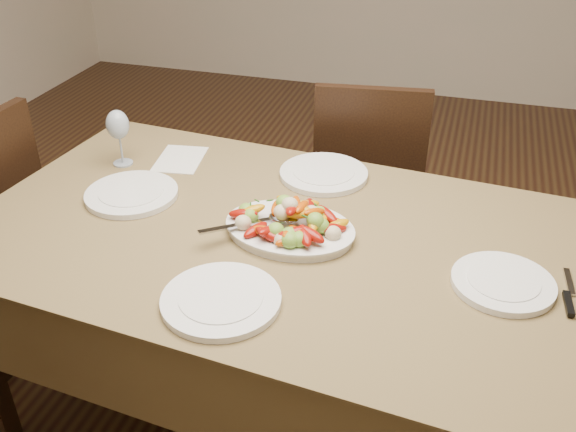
% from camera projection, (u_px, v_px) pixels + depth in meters
% --- Properties ---
extents(floor, '(6.00, 6.00, 0.00)m').
position_uv_depth(floor, '(264.00, 351.00, 2.48)').
color(floor, '#341F10').
rests_on(floor, ground).
extents(dining_table, '(1.93, 1.20, 0.76)m').
position_uv_depth(dining_table, '(288.00, 337.00, 2.00)').
color(dining_table, brown).
rests_on(dining_table, ground).
extents(chair_far, '(0.47, 0.47, 0.95)m').
position_uv_depth(chair_far, '(368.00, 181.00, 2.67)').
color(chair_far, black).
rests_on(chair_far, ground).
extents(serving_platter, '(0.38, 0.30, 0.02)m').
position_uv_depth(serving_platter, '(290.00, 231.00, 1.80)').
color(serving_platter, white).
rests_on(serving_platter, dining_table).
extents(roasted_vegetables, '(0.31, 0.23, 0.09)m').
position_uv_depth(roasted_vegetables, '(290.00, 213.00, 1.77)').
color(roasted_vegetables, maroon).
rests_on(roasted_vegetables, serving_platter).
extents(serving_spoon, '(0.24, 0.24, 0.03)m').
position_uv_depth(serving_spoon, '(263.00, 222.00, 1.77)').
color(serving_spoon, '#9EA0A8').
rests_on(serving_spoon, serving_platter).
extents(plate_left, '(0.28, 0.28, 0.02)m').
position_uv_depth(plate_left, '(132.00, 194.00, 1.98)').
color(plate_left, white).
rests_on(plate_left, dining_table).
extents(plate_right, '(0.25, 0.25, 0.02)m').
position_uv_depth(plate_right, '(503.00, 283.00, 1.59)').
color(plate_right, white).
rests_on(plate_right, dining_table).
extents(plate_far, '(0.29, 0.29, 0.02)m').
position_uv_depth(plate_far, '(324.00, 174.00, 2.09)').
color(plate_far, white).
rests_on(plate_far, dining_table).
extents(plate_near, '(0.29, 0.29, 0.02)m').
position_uv_depth(plate_near, '(221.00, 300.00, 1.54)').
color(plate_near, white).
rests_on(plate_near, dining_table).
extents(wine_glass, '(0.08, 0.08, 0.20)m').
position_uv_depth(wine_glass, '(119.00, 136.00, 2.12)').
color(wine_glass, '#8C99A5').
rests_on(wine_glass, dining_table).
extents(menu_card, '(0.18, 0.23, 0.00)m').
position_uv_depth(menu_card, '(180.00, 159.00, 2.21)').
color(menu_card, silver).
rests_on(menu_card, dining_table).
extents(table_knife, '(0.03, 0.20, 0.01)m').
position_uv_depth(table_knife, '(568.00, 294.00, 1.56)').
color(table_knife, '#9EA0A8').
rests_on(table_knife, dining_table).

